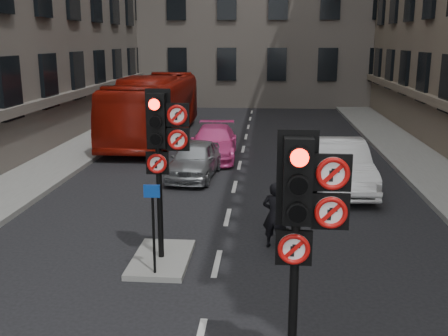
% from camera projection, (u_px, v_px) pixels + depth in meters
% --- Properties ---
extents(pavement_left, '(3.00, 50.00, 0.16)m').
position_uv_depth(pavement_left, '(33.00, 172.00, 18.52)').
color(pavement_left, gray).
rests_on(pavement_left, ground).
extents(centre_island, '(1.20, 2.00, 0.12)m').
position_uv_depth(centre_island, '(161.00, 259.00, 11.27)').
color(centre_island, gray).
rests_on(centre_island, ground).
extents(signal_near, '(0.91, 0.40, 3.58)m').
position_uv_depth(signal_near, '(303.00, 209.00, 6.57)').
color(signal_near, black).
rests_on(signal_near, ground).
extents(signal_far, '(0.91, 0.40, 3.58)m').
position_uv_depth(signal_far, '(162.00, 138.00, 10.62)').
color(signal_far, black).
rests_on(signal_far, centre_island).
extents(car_silver, '(1.77, 3.80, 1.26)m').
position_uv_depth(car_silver, '(195.00, 159.00, 18.06)').
color(car_silver, '#999CA0').
rests_on(car_silver, ground).
extents(car_white, '(1.82, 4.76, 1.55)m').
position_uv_depth(car_white, '(339.00, 165.00, 16.63)').
color(car_white, white).
rests_on(car_white, ground).
extents(car_pink, '(1.92, 4.42, 1.27)m').
position_uv_depth(car_pink, '(214.00, 142.00, 20.98)').
color(car_pink, '#E54392').
rests_on(car_pink, ground).
extents(bus_red, '(2.64, 10.78, 2.99)m').
position_uv_depth(bus_red, '(154.00, 108.00, 24.88)').
color(bus_red, maroon).
rests_on(bus_red, ground).
extents(motorcycle, '(0.44, 1.56, 0.94)m').
position_uv_depth(motorcycle, '(280.00, 218.00, 12.61)').
color(motorcycle, black).
rests_on(motorcycle, ground).
extents(motorcyclist, '(0.65, 0.52, 1.56)m').
position_uv_depth(motorcyclist, '(274.00, 215.00, 11.87)').
color(motorcyclist, black).
rests_on(motorcyclist, ground).
extents(info_sign, '(0.32, 0.09, 1.84)m').
position_uv_depth(info_sign, '(153.00, 217.00, 10.18)').
color(info_sign, black).
rests_on(info_sign, centre_island).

